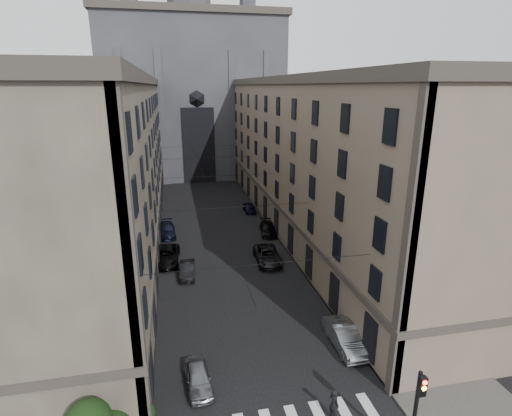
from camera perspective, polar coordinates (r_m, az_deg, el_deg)
sidewalk_left at (r=50.87m, az=-17.45°, el=-4.11°), size 7.00×80.00×0.15m
sidewalk_right at (r=52.88m, az=5.80°, el=-2.58°), size 7.00×80.00×0.15m
building_left at (r=48.86m, az=-21.85°, el=5.92°), size 13.60×60.60×18.85m
building_right at (r=51.51m, az=9.25°, el=7.43°), size 13.60×60.60×18.85m
gothic_tower at (r=86.48m, az=-9.03°, el=16.88°), size 35.00×23.00×58.00m
traffic_light_right at (r=22.30m, az=22.00°, el=-24.85°), size 0.34×0.50×5.20m
tram_wires at (r=48.42m, az=-5.78°, el=4.43°), size 14.00×60.00×0.43m
car_left_near at (r=26.79m, az=-8.25°, el=-22.85°), size 1.80×3.88×1.29m
car_left_midnear at (r=39.74m, az=-9.78°, el=-8.69°), size 1.62×4.08×1.32m
car_left_midfar at (r=42.98m, az=-12.68°, el=-6.66°), size 2.95×5.75×1.55m
car_left_far at (r=50.54m, az=-12.64°, el=-3.06°), size 2.36×5.17×1.47m
car_right_near at (r=30.25m, az=12.58°, el=-17.54°), size 1.66×4.75×1.56m
car_right_midnear at (r=42.09m, az=1.69°, el=-6.78°), size 2.74×5.53×1.51m
car_right_midfar at (r=49.89m, az=1.74°, el=-2.97°), size 2.53×4.95×1.37m
car_right_far at (r=58.46m, az=-0.95°, el=0.03°), size 1.61×3.85×1.30m
pedestrian at (r=24.93m, az=11.08°, el=-25.77°), size 0.65×0.79×1.86m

